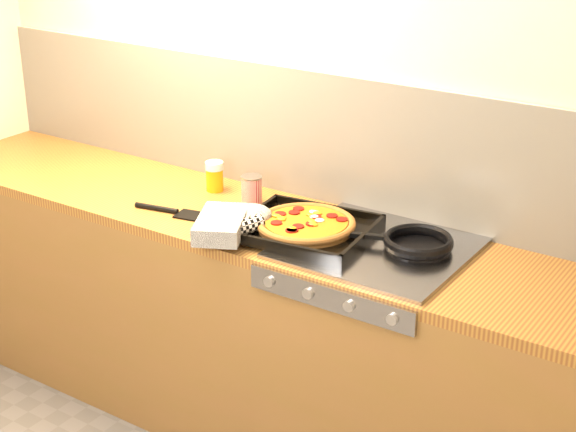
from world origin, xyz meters
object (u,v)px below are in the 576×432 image
Objects in this scene: juice_glass at (215,176)px; frying_pan at (417,243)px; tomato_can at (252,190)px; pizza_on_tray at (283,224)px.

frying_pan is at bearing -5.38° from juice_glass.
frying_pan is at bearing -3.99° from tomato_can.
pizza_on_tray is 0.53m from juice_glass.
frying_pan is 0.93m from juice_glass.
tomato_can is 0.95× the size of juice_glass.
tomato_can is at bearing 176.01° from frying_pan.
tomato_can reaches higher than frying_pan.
frying_pan is (0.45, 0.14, -0.01)m from pizza_on_tray.
juice_glass reaches higher than frying_pan.
juice_glass reaches higher than tomato_can.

